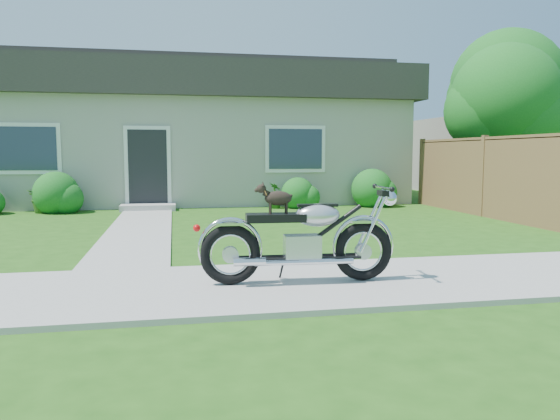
% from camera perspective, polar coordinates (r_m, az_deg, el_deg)
% --- Properties ---
extents(ground, '(80.00, 80.00, 0.00)m').
position_cam_1_polar(ground, '(6.12, -2.88, -8.06)').
color(ground, '#235114').
rests_on(ground, ground).
extents(sidewalk, '(24.00, 2.20, 0.04)m').
position_cam_1_polar(sidewalk, '(6.11, -2.89, -7.88)').
color(sidewalk, '#9E9B93').
rests_on(sidewalk, ground).
extents(walkway, '(1.20, 8.00, 0.03)m').
position_cam_1_polar(walkway, '(11.00, -14.42, -1.90)').
color(walkway, '#9E9B93').
rests_on(walkway, ground).
extents(house, '(12.60, 7.03, 4.50)m').
position_cam_1_polar(house, '(17.90, -8.46, 8.04)').
color(house, '#AAA699').
rests_on(house, ground).
extents(fence, '(0.12, 6.62, 1.90)m').
position_cam_1_polar(fence, '(13.65, 20.51, 3.30)').
color(fence, brown).
rests_on(fence, ground).
extents(tree_near, '(2.90, 2.88, 4.42)m').
position_cam_1_polar(tree_near, '(16.22, 22.97, 10.27)').
color(tree_near, '#3D2B1C').
rests_on(tree_near, ground).
extents(tree_far, '(3.51, 3.51, 5.39)m').
position_cam_1_polar(tree_far, '(19.14, 23.05, 11.40)').
color(tree_far, '#3D2B1C').
rests_on(tree_far, ground).
extents(shrub_row, '(11.07, 1.14, 1.14)m').
position_cam_1_polar(shrub_row, '(14.43, -8.03, 1.78)').
color(shrub_row, '#195F1C').
rests_on(shrub_row, ground).
extents(potted_plant_left, '(0.78, 0.71, 0.77)m').
position_cam_1_polar(potted_plant_left, '(14.82, -23.56, 1.20)').
color(potted_plant_left, '#285015').
rests_on(potted_plant_left, ground).
extents(potted_plant_right, '(0.49, 0.49, 0.70)m').
position_cam_1_polar(potted_plant_right, '(14.72, -0.52, 1.54)').
color(potted_plant_right, '#245A18').
rests_on(potted_plant_right, ground).
extents(motorcycle_with_dog, '(2.22, 0.60, 1.10)m').
position_cam_1_polar(motorcycle_with_dog, '(6.07, 2.34, -2.99)').
color(motorcycle_with_dog, black).
rests_on(motorcycle_with_dog, sidewalk).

